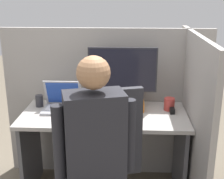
# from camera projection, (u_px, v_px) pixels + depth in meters

# --- Properties ---
(cubicle_panel_back) EXTENTS (1.82, 0.04, 1.36)m
(cubicle_panel_back) POSITION_uv_depth(u_px,v_px,m) (107.00, 104.00, 2.82)
(cubicle_panel_back) COLOR gray
(cubicle_panel_back) RESTS_ON ground
(cubicle_panel_right) EXTENTS (0.04, 1.22, 1.36)m
(cubicle_panel_right) POSITION_uv_depth(u_px,v_px,m) (192.00, 123.00, 2.42)
(cubicle_panel_right) COLOR gray
(cubicle_panel_right) RESTS_ON ground
(desk) EXTENTS (1.32, 0.60, 0.72)m
(desk) POSITION_uv_depth(u_px,v_px,m) (104.00, 134.00, 2.55)
(desk) COLOR #9E9993
(desk) RESTS_ON ground
(paper_box) EXTENTS (0.36, 0.23, 0.08)m
(paper_box) POSITION_uv_depth(u_px,v_px,m) (122.00, 103.00, 2.61)
(paper_box) COLOR orange
(paper_box) RESTS_ON desk
(monitor) EXTENTS (0.56, 0.21, 0.43)m
(monitor) POSITION_uv_depth(u_px,v_px,m) (122.00, 73.00, 2.53)
(monitor) COLOR #232328
(monitor) RESTS_ON paper_box
(laptop) EXTENTS (0.30, 0.24, 0.24)m
(laptop) POSITION_uv_depth(u_px,v_px,m) (62.00, 104.00, 2.56)
(laptop) COLOR #99999E
(laptop) RESTS_ON desk
(mouse) EXTENTS (0.07, 0.04, 0.04)m
(mouse) POSITION_uv_depth(u_px,v_px,m) (88.00, 115.00, 2.41)
(mouse) COLOR black
(mouse) RESTS_ON desk
(stapler) EXTENTS (0.04, 0.15, 0.04)m
(stapler) POSITION_uv_depth(u_px,v_px,m) (171.00, 109.00, 2.53)
(stapler) COLOR black
(stapler) RESTS_ON desk
(carrot_toy) EXTENTS (0.04, 0.12, 0.04)m
(carrot_toy) POSITION_uv_depth(u_px,v_px,m) (94.00, 121.00, 2.29)
(carrot_toy) COLOR orange
(carrot_toy) RESTS_ON desk
(office_chair) EXTENTS (0.57, 0.62, 1.07)m
(office_chair) POSITION_uv_depth(u_px,v_px,m) (102.00, 176.00, 1.99)
(office_chair) COLOR #2D2D33
(office_chair) RESTS_ON ground
(person) EXTENTS (0.46, 0.45, 1.33)m
(person) POSITION_uv_depth(u_px,v_px,m) (92.00, 155.00, 1.77)
(person) COLOR brown
(person) RESTS_ON ground
(coffee_mug) EXTENTS (0.09, 0.09, 0.10)m
(coffee_mug) POSITION_uv_depth(u_px,v_px,m) (169.00, 104.00, 2.55)
(coffee_mug) COLOR #A3332D
(coffee_mug) RESTS_ON desk
(pen_cup) EXTENTS (0.06, 0.06, 0.10)m
(pen_cup) POSITION_uv_depth(u_px,v_px,m) (39.00, 101.00, 2.63)
(pen_cup) COLOR #28282D
(pen_cup) RESTS_ON desk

